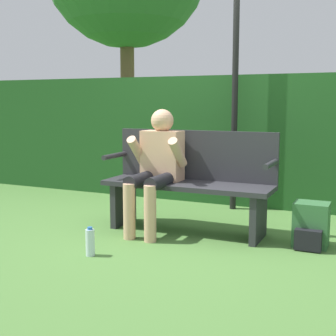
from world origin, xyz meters
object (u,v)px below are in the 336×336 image
Objects in this scene: park_bench at (190,181)px; signpost at (235,63)px; person_seated at (157,163)px; backpack at (311,226)px; water_bottle at (90,242)px.

park_bench is 0.55× the size of signpost.
person_seated is 3.05× the size of backpack.
water_bottle is at bearing -100.21° from person_seated.
backpack is 1.87m from water_bottle.
backpack is at bearing 32.00° from water_bottle.
person_seated reaches higher than park_bench.
person_seated reaches higher than water_bottle.
signpost reaches higher than backpack.
person_seated is 0.39× the size of signpost.
person_seated is at bearing -152.29° from park_bench.
person_seated is 1.61m from signpost.
backpack is 1.61× the size of water_bottle.
backpack is 2.11m from signpost.
person_seated is (-0.28, -0.15, 0.17)m from park_bench.
park_bench is 4.25× the size of backpack.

